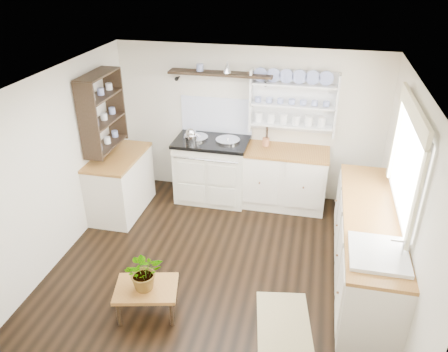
# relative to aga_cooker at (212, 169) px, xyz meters

# --- Properties ---
(floor) EXTENTS (4.00, 3.80, 0.01)m
(floor) POSITION_rel_aga_cooker_xyz_m (0.49, -1.57, -0.50)
(floor) COLOR black
(floor) RESTS_ON ground
(wall_back) EXTENTS (4.00, 0.02, 2.30)m
(wall_back) POSITION_rel_aga_cooker_xyz_m (0.49, 0.33, 0.65)
(wall_back) COLOR #EDE5CD
(wall_back) RESTS_ON ground
(wall_right) EXTENTS (0.02, 3.80, 2.30)m
(wall_right) POSITION_rel_aga_cooker_xyz_m (2.49, -1.57, 0.65)
(wall_right) COLOR #EDE5CD
(wall_right) RESTS_ON ground
(wall_left) EXTENTS (0.02, 3.80, 2.30)m
(wall_left) POSITION_rel_aga_cooker_xyz_m (-1.51, -1.57, 0.65)
(wall_left) COLOR #EDE5CD
(wall_left) RESTS_ON ground
(ceiling) EXTENTS (4.00, 3.80, 0.01)m
(ceiling) POSITION_rel_aga_cooker_xyz_m (0.49, -1.57, 1.80)
(ceiling) COLOR white
(ceiling) RESTS_ON wall_back
(window) EXTENTS (0.08, 1.55, 1.22)m
(window) POSITION_rel_aga_cooker_xyz_m (2.44, -1.42, 1.07)
(window) COLOR white
(window) RESTS_ON wall_right
(aga_cooker) EXTENTS (1.09, 0.76, 1.01)m
(aga_cooker) POSITION_rel_aga_cooker_xyz_m (0.00, 0.00, 0.00)
(aga_cooker) COLOR beige
(aga_cooker) RESTS_ON floor
(back_cabinets) EXTENTS (1.27, 0.63, 0.90)m
(back_cabinets) POSITION_rel_aga_cooker_xyz_m (1.09, 0.03, -0.04)
(back_cabinets) COLOR beige
(back_cabinets) RESTS_ON floor
(right_cabinets) EXTENTS (0.62, 2.43, 0.90)m
(right_cabinets) POSITION_rel_aga_cooker_xyz_m (2.19, -1.47, -0.04)
(right_cabinets) COLOR beige
(right_cabinets) RESTS_ON floor
(belfast_sink) EXTENTS (0.55, 0.60, 0.45)m
(belfast_sink) POSITION_rel_aga_cooker_xyz_m (2.19, -2.22, 0.30)
(belfast_sink) COLOR white
(belfast_sink) RESTS_ON right_cabinets
(left_cabinets) EXTENTS (0.62, 1.13, 0.90)m
(left_cabinets) POSITION_rel_aga_cooker_xyz_m (-1.21, -0.67, -0.04)
(left_cabinets) COLOR beige
(left_cabinets) RESTS_ON floor
(plate_rack) EXTENTS (1.20, 0.22, 0.90)m
(plate_rack) POSITION_rel_aga_cooker_xyz_m (1.14, 0.29, 1.06)
(plate_rack) COLOR white
(plate_rack) RESTS_ON wall_back
(high_shelf) EXTENTS (1.50, 0.29, 0.16)m
(high_shelf) POSITION_rel_aga_cooker_xyz_m (0.09, 0.21, 1.41)
(high_shelf) COLOR black
(high_shelf) RESTS_ON wall_back
(left_shelving) EXTENTS (0.28, 0.80, 1.05)m
(left_shelving) POSITION_rel_aga_cooker_xyz_m (-1.35, -0.67, 1.05)
(left_shelving) COLOR black
(left_shelving) RESTS_ON wall_left
(kettle) EXTENTS (0.20, 0.20, 0.24)m
(kettle) POSITION_rel_aga_cooker_xyz_m (-0.28, -0.12, 0.55)
(kettle) COLOR silver
(kettle) RESTS_ON aga_cooker
(utensil_crock) EXTENTS (0.10, 0.10, 0.12)m
(utensil_crock) POSITION_rel_aga_cooker_xyz_m (0.79, 0.11, 0.47)
(utensil_crock) COLOR #A6623D
(utensil_crock) RESTS_ON back_cabinets
(center_table) EXTENTS (0.73, 0.60, 0.35)m
(center_table) POSITION_rel_aga_cooker_xyz_m (-0.09, -2.55, -0.19)
(center_table) COLOR brown
(center_table) RESTS_ON floor
(potted_plant) EXTENTS (0.50, 0.48, 0.43)m
(potted_plant) POSITION_rel_aga_cooker_xyz_m (-0.09, -2.55, 0.07)
(potted_plant) COLOR #3F7233
(potted_plant) RESTS_ON center_table
(floor_rug) EXTENTS (0.68, 0.93, 0.02)m
(floor_rug) POSITION_rel_aga_cooker_xyz_m (1.35, -2.38, -0.49)
(floor_rug) COLOR #948456
(floor_rug) RESTS_ON floor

